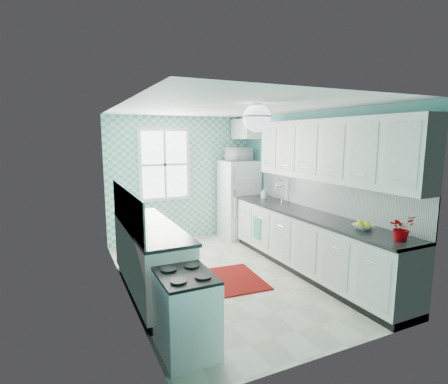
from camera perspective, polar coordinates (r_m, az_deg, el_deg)
name	(u,v)px	position (r m, az deg, el deg)	size (l,w,h in m)	color
floor	(228,276)	(5.50, 0.65, -13.50)	(3.00, 4.40, 0.02)	beige
ceiling	(228,107)	(5.10, 0.70, 13.68)	(3.00, 4.40, 0.02)	white
wall_back	(181,179)	(7.18, -7.02, 2.20)	(3.00, 0.02, 2.50)	#5EB7B3
wall_front	(334,231)	(3.34, 17.48, -6.06)	(3.00, 0.02, 2.50)	#5EB7B3
wall_left	(123,203)	(4.70, -16.13, -1.70)	(0.02, 4.40, 2.50)	#5EB7B3
wall_right	(310,188)	(5.96, 13.87, 0.59)	(0.02, 4.40, 2.50)	#5EB7B3
accent_wall	(181,179)	(7.16, -6.97, 2.18)	(3.00, 0.01, 2.50)	#52C6A9
window	(165,165)	(7.01, -9.67, 4.43)	(1.04, 0.05, 1.44)	white
backsplash_right	(325,195)	(5.65, 16.22, -0.52)	(0.02, 3.60, 0.51)	white
backsplash_left	(126,208)	(4.64, -15.69, -2.51)	(0.02, 2.15, 0.51)	white
upper_cabinets_right	(329,150)	(5.33, 16.73, 6.54)	(0.33, 3.20, 0.90)	silver
upper_cabinet_fridge	(246,129)	(7.30, 3.68, 10.22)	(0.40, 0.74, 0.40)	silver
ceiling_light	(257,118)	(4.38, 5.37, 11.96)	(0.34, 0.34, 0.35)	silver
base_cabinets_right	(309,244)	(5.64, 13.66, -8.22)	(0.60, 3.60, 0.90)	white
countertop_right	(309,214)	(5.51, 13.72, -3.57)	(0.63, 3.60, 0.04)	black
base_cabinets_left	(150,260)	(4.89, -11.93, -10.83)	(0.60, 2.15, 0.90)	white
countertop_left	(150,226)	(4.76, -11.94, -5.48)	(0.63, 2.15, 0.04)	black
fridge	(239,199)	(7.29, 2.41, -1.18)	(0.70, 0.70, 1.61)	silver
stove	(186,312)	(3.61, -6.18, -18.86)	(0.52, 0.65, 0.78)	silver
sink	(274,202)	(6.32, 8.10, -1.70)	(0.54, 0.46, 0.53)	silver
rug	(235,279)	(5.34, 1.83, -14.00)	(0.73, 1.05, 0.02)	maroon
dish_towel	(257,228)	(6.28, 5.46, -5.94)	(0.02, 0.26, 0.39)	#67BAA4
fruit_bowl	(363,227)	(4.76, 21.78, -5.29)	(0.25, 0.25, 0.06)	white
potted_plant	(402,228)	(4.40, 27.01, -5.24)	(0.26, 0.23, 0.29)	#A71A33
soap_bottle	(264,193)	(6.66, 6.57, -0.13)	(0.09, 0.09, 0.21)	#A0B9C3
microwave	(239,154)	(7.18, 2.46, 6.22)	(0.49, 0.33, 0.27)	white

